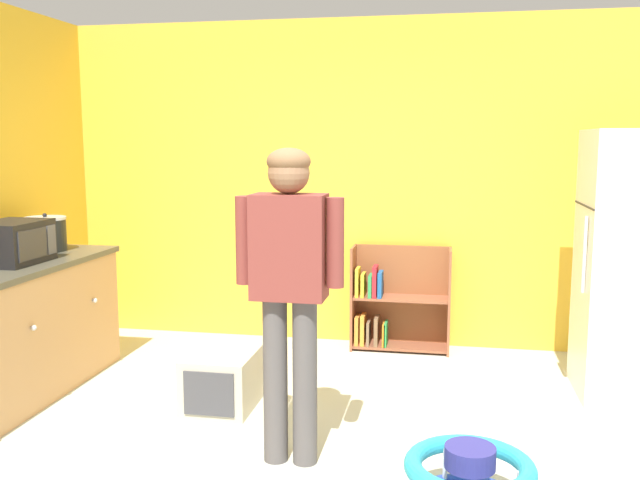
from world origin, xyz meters
The scene contains 9 objects.
ground_plane centered at (0.00, 0.00, 0.00)m, with size 12.00×12.00×0.00m, color beige.
back_wall centered at (0.00, 2.33, 1.35)m, with size 5.20×0.06×2.70m, color yellow.
refrigerator centered at (1.86, 1.38, 0.89)m, with size 0.73×0.68×1.78m.
bookshelf centered at (0.19, 2.14, 0.37)m, with size 0.80×0.28×0.85m.
standing_person centered at (-0.18, -0.01, 1.02)m, with size 0.57×0.22×1.67m.
baby_walker centered at (0.75, -0.36, 0.16)m, with size 0.60×0.60×0.32m.
pet_carrier centered at (-0.78, 0.68, 0.18)m, with size 0.42×0.55×0.36m.
microwave centered at (-2.21, 0.64, 1.04)m, with size 0.37×0.48×0.28m.
crock_pot centered at (-2.29, 1.15, 1.03)m, with size 0.30×0.30×0.28m.
Camera 1 is at (0.62, -3.42, 1.70)m, focal length 38.77 mm.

